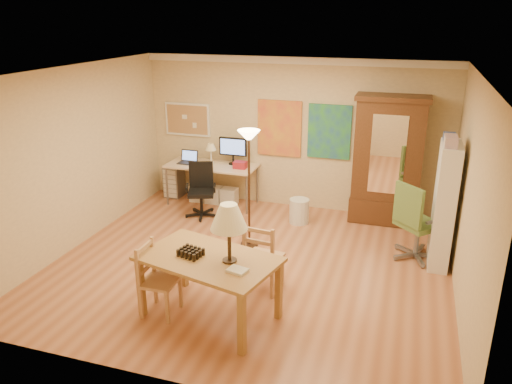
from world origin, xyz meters
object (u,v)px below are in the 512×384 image
(computer_desk, at_px, (215,180))
(office_chair_black, at_px, (202,202))
(office_chair_green, at_px, (415,239))
(bookshelf, at_px, (444,206))
(dining_table, at_px, (216,247))
(armoire, at_px, (387,169))

(computer_desk, bearing_deg, office_chair_black, -88.84)
(office_chair_green, xyz_separation_m, bookshelf, (0.33, -0.05, 0.57))
(dining_table, xyz_separation_m, bookshelf, (2.50, 2.24, -0.05))
(computer_desk, bearing_deg, bookshelf, -17.85)
(bookshelf, bearing_deg, office_chair_green, 170.66)
(armoire, bearing_deg, office_chair_green, -67.64)
(office_chair_black, bearing_deg, computer_desk, 91.16)
(bookshelf, bearing_deg, armoire, 122.44)
(dining_table, bearing_deg, office_chair_black, 116.77)
(dining_table, relative_size, computer_desk, 1.04)
(computer_desk, distance_m, bookshelf, 4.17)
(office_chair_black, relative_size, bookshelf, 0.54)
(computer_desk, xyz_separation_m, armoire, (3.09, 0.08, 0.48))
(computer_desk, distance_m, office_chair_black, 0.69)
(office_chair_green, bearing_deg, bookshelf, -9.34)
(office_chair_green, xyz_separation_m, armoire, (-0.53, 1.30, 0.63))
(dining_table, relative_size, office_chair_green, 1.49)
(armoire, bearing_deg, bookshelf, -57.56)
(office_chair_black, bearing_deg, bookshelf, -8.92)
(office_chair_black, distance_m, bookshelf, 4.04)
(office_chair_black, xyz_separation_m, armoire, (3.08, 0.74, 0.69))
(computer_desk, xyz_separation_m, bookshelf, (3.95, -1.27, 0.42))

